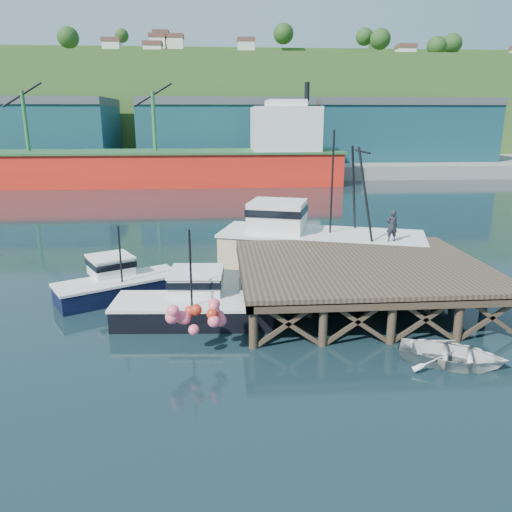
{
  "coord_description": "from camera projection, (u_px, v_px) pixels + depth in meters",
  "views": [
    {
      "loc": [
        -1.52,
        -23.19,
        9.02
      ],
      "look_at": [
        0.43,
        2.0,
        2.01
      ],
      "focal_mm": 35.0,
      "sensor_mm": 36.0,
      "label": 1
    }
  ],
  "objects": [
    {
      "name": "warehouse_right",
      "position": [
        396.0,
        133.0,
        87.74
      ],
      "size": [
        30.0,
        16.0,
        9.0
      ],
      "primitive_type": "cube",
      "color": "#183F50",
      "rests_on": "far_quay"
    },
    {
      "name": "boat_black",
      "position": [
        195.0,
        303.0,
        22.9
      ],
      "size": [
        7.43,
        6.23,
        4.49
      ],
      "rotation": [
        0.0,
        0.0,
        -0.07
      ],
      "color": "black",
      "rests_on": "ground"
    },
    {
      "name": "cargo_ship",
      "position": [
        167.0,
        160.0,
        69.41
      ],
      "size": [
        55.5,
        10.0,
        13.75
      ],
      "color": "red",
      "rests_on": "ground"
    },
    {
      "name": "wharf",
      "position": [
        362.0,
        267.0,
        24.51
      ],
      "size": [
        12.0,
        10.0,
        2.62
      ],
      "color": "brown",
      "rests_on": "ground"
    },
    {
      "name": "warehouse_left",
      "position": [
        15.0,
        134.0,
        82.92
      ],
      "size": [
        32.0,
        16.0,
        9.0
      ],
      "primitive_type": "cube",
      "color": "#183F50",
      "rests_on": "far_quay"
    },
    {
      "name": "warehouse_mid",
      "position": [
        225.0,
        133.0,
        85.52
      ],
      "size": [
        28.0,
        16.0,
        9.0
      ],
      "primitive_type": "cube",
      "color": "#183F50",
      "rests_on": "far_quay"
    },
    {
      "name": "trawler",
      "position": [
        317.0,
        239.0,
        31.07
      ],
      "size": [
        13.23,
        8.04,
        8.35
      ],
      "rotation": [
        0.0,
        0.0,
        -0.31
      ],
      "color": "beige",
      "rests_on": "ground"
    },
    {
      "name": "far_quay",
      "position": [
        225.0,
        163.0,
        91.79
      ],
      "size": [
        160.0,
        40.0,
        2.0
      ],
      "primitive_type": "cube",
      "color": "gray",
      "rests_on": "ground"
    },
    {
      "name": "dockworker",
      "position": [
        392.0,
        226.0,
        28.56
      ],
      "size": [
        0.71,
        0.5,
        1.84
      ],
      "primitive_type": "imported",
      "rotation": [
        0.0,
        0.0,
        3.23
      ],
      "color": "black",
      "rests_on": "wharf"
    },
    {
      "name": "boat_navy",
      "position": [
        117.0,
        282.0,
        25.92
      ],
      "size": [
        6.6,
        5.04,
        3.93
      ],
      "rotation": [
        0.0,
        0.0,
        0.51
      ],
      "color": "black",
      "rests_on": "ground"
    },
    {
      "name": "dinghy",
      "position": [
        452.0,
        354.0,
        18.82
      ],
      "size": [
        4.68,
        4.17,
        0.8
      ],
      "primitive_type": "imported",
      "rotation": [
        0.0,
        0.0,
        1.12
      ],
      "color": "silver",
      "rests_on": "ground"
    },
    {
      "name": "ground",
      "position": [
        251.0,
        306.0,
        24.8
      ],
      "size": [
        300.0,
        300.0,
        0.0
      ],
      "primitive_type": "plane",
      "color": "black",
      "rests_on": "ground"
    },
    {
      "name": "hillside",
      "position": [
        222.0,
        109.0,
        117.94
      ],
      "size": [
        220.0,
        50.0,
        22.0
      ],
      "primitive_type": "cube",
      "color": "#2D511E",
      "rests_on": "ground"
    }
  ]
}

